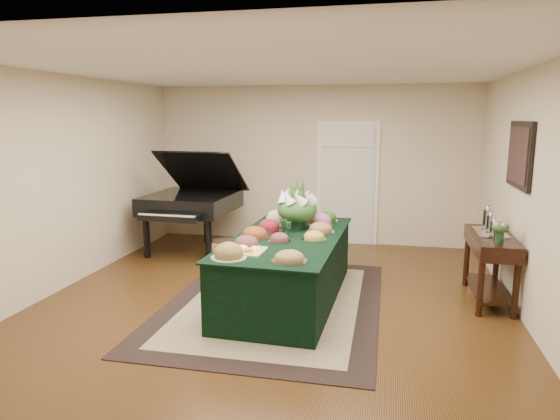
% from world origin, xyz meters
% --- Properties ---
extents(ground, '(6.00, 6.00, 0.00)m').
position_xyz_m(ground, '(0.00, 0.00, 0.00)').
color(ground, black).
rests_on(ground, ground).
extents(area_rug, '(2.45, 3.43, 0.01)m').
position_xyz_m(area_rug, '(0.01, -0.09, 0.01)').
color(area_rug, black).
rests_on(area_rug, ground).
extents(kitchen_doorway, '(1.05, 0.07, 2.10)m').
position_xyz_m(kitchen_doorway, '(0.60, 2.97, 1.02)').
color(kitchen_doorway, white).
rests_on(kitchen_doorway, ground).
extents(buffet_table, '(1.31, 2.61, 0.78)m').
position_xyz_m(buffet_table, '(0.15, 0.05, 0.39)').
color(buffet_table, black).
rests_on(buffet_table, ground).
extents(food_platters, '(1.10, 2.34, 0.14)m').
position_xyz_m(food_platters, '(0.09, 0.15, 0.83)').
color(food_platters, '#BAC4BA').
rests_on(food_platters, buffet_table).
extents(cutting_board, '(0.39, 0.39, 0.10)m').
position_xyz_m(cutting_board, '(-0.14, -0.69, 0.82)').
color(cutting_board, tan).
rests_on(cutting_board, buffet_table).
extents(green_goblets, '(0.16, 0.22, 0.18)m').
position_xyz_m(green_goblets, '(0.10, 0.12, 0.87)').
color(green_goblets, '#14321C').
rests_on(green_goblets, buffet_table).
extents(floral_centerpiece, '(0.52, 0.52, 0.52)m').
position_xyz_m(floral_centerpiece, '(0.18, 0.51, 1.09)').
color(floral_centerpiece, '#14321C').
rests_on(floral_centerpiece, buffet_table).
extents(grand_piano, '(1.48, 1.65, 1.66)m').
position_xyz_m(grand_piano, '(-1.82, 1.92, 0.82)').
color(grand_piano, black).
rests_on(grand_piano, ground).
extents(wicker_basket, '(0.46, 0.46, 0.29)m').
position_xyz_m(wicker_basket, '(-1.18, 1.55, 0.14)').
color(wicker_basket, olive).
rests_on(wicker_basket, ground).
extents(mahogany_sideboard, '(0.45, 1.22, 0.81)m').
position_xyz_m(mahogany_sideboard, '(2.50, 0.52, 0.62)').
color(mahogany_sideboard, black).
rests_on(mahogany_sideboard, ground).
extents(tea_service, '(0.34, 0.74, 0.30)m').
position_xyz_m(tea_service, '(2.50, 0.61, 0.92)').
color(tea_service, '#BABBC4').
rests_on(tea_service, mahogany_sideboard).
extents(pink_bouquet, '(0.20, 0.20, 0.26)m').
position_xyz_m(pink_bouquet, '(2.50, 0.14, 0.98)').
color(pink_bouquet, '#14321C').
rests_on(pink_bouquet, mahogany_sideboard).
extents(wall_painting, '(0.05, 0.95, 0.75)m').
position_xyz_m(wall_painting, '(2.72, 0.52, 1.75)').
color(wall_painting, black).
rests_on(wall_painting, ground).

